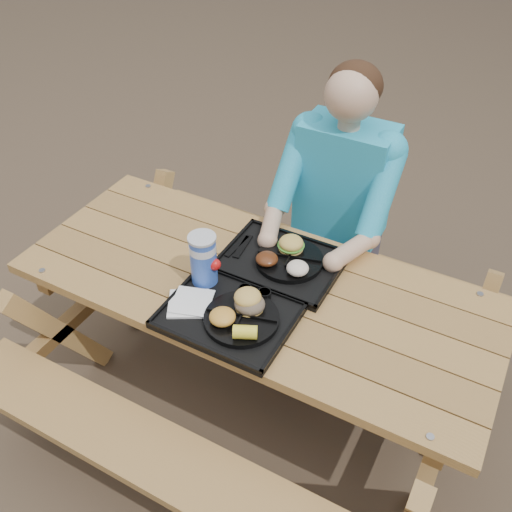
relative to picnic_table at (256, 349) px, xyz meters
The scene contains 18 objects.
ground 0.38m from the picnic_table, ahead, with size 60.00×60.00×0.00m, color #999999.
picnic_table is the anchor object (origin of this frame).
tray_near 0.44m from the picnic_table, 88.90° to the right, with size 0.45×0.35×0.02m, color black.
tray_far 0.41m from the picnic_table, 75.07° to the left, with size 0.45×0.35×0.02m, color black.
plate_near 0.46m from the picnic_table, 74.42° to the right, with size 0.26×0.26×0.02m, color black.
plate_far 0.44m from the picnic_table, 65.59° to the left, with size 0.26×0.26×0.02m, color black.
napkin_stack 0.49m from the picnic_table, 121.84° to the right, with size 0.14×0.14×0.02m, color white.
soda_cup 0.53m from the picnic_table, 148.75° to the right, with size 0.10×0.10×0.19m, color #1842B4.
condiment_bbq 0.42m from the picnic_table, 87.46° to the right, with size 0.05×0.05×0.03m, color #330D05.
condiment_mustard 0.42m from the picnic_table, 44.67° to the right, with size 0.05×0.05×0.03m, color yellow.
sandwich 0.50m from the picnic_table, 68.59° to the right, with size 0.10×0.10×0.10m, color gold, non-canonical shape.
mac_cheese 0.51m from the picnic_table, 86.88° to the right, with size 0.09×0.09×0.05m, color gold.
corn_cob 0.54m from the picnic_table, 68.05° to the right, with size 0.08×0.08×0.05m, color yellow, non-canonical shape.
cutlery_far 0.44m from the picnic_table, 134.19° to the left, with size 0.03×0.15×0.01m, color black.
burger 0.50m from the picnic_table, 76.17° to the left, with size 0.10×0.10×0.09m, color gold, non-canonical shape.
baked_beans 0.44m from the picnic_table, 87.31° to the left, with size 0.09×0.09×0.04m, color #562711.
potato_salad 0.46m from the picnic_table, 32.20° to the left, with size 0.08×0.08×0.05m, color #F3E4CE.
diner 0.68m from the picnic_table, 82.14° to the left, with size 0.48×0.84×1.28m, color #1A9CBC, non-canonical shape.
Camera 1 is at (0.75, -1.38, 2.20)m, focal length 40.00 mm.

